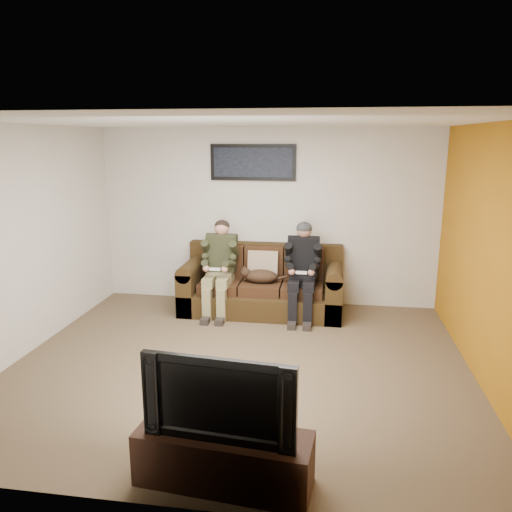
% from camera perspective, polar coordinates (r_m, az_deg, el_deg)
% --- Properties ---
extents(floor, '(5.00, 5.00, 0.00)m').
position_cam_1_polar(floor, '(5.67, -1.79, -12.19)').
color(floor, brown).
rests_on(floor, ground).
extents(ceiling, '(5.00, 5.00, 0.00)m').
position_cam_1_polar(ceiling, '(5.12, -2.00, 15.08)').
color(ceiling, silver).
rests_on(ceiling, ground).
extents(wall_back, '(5.00, 0.00, 5.00)m').
position_cam_1_polar(wall_back, '(7.43, 1.29, 4.47)').
color(wall_back, beige).
rests_on(wall_back, ground).
extents(wall_front, '(5.00, 0.00, 5.00)m').
position_cam_1_polar(wall_front, '(3.15, -9.46, -8.12)').
color(wall_front, beige).
rests_on(wall_front, ground).
extents(wall_left, '(0.00, 4.50, 4.50)m').
position_cam_1_polar(wall_left, '(6.20, -25.24, 1.42)').
color(wall_left, beige).
rests_on(wall_left, ground).
extents(wall_right, '(0.00, 4.50, 4.50)m').
position_cam_1_polar(wall_right, '(5.39, 25.25, -0.21)').
color(wall_right, beige).
rests_on(wall_right, ground).
extents(accent_wall_right, '(0.00, 4.50, 4.50)m').
position_cam_1_polar(accent_wall_right, '(5.39, 25.15, -0.21)').
color(accent_wall_right, '#A76710').
rests_on(accent_wall_right, ground).
extents(sofa, '(2.27, 0.98, 0.93)m').
position_cam_1_polar(sofa, '(7.24, 0.76, -3.48)').
color(sofa, '#33230F').
rests_on(sofa, ground).
extents(throw_pillow, '(0.43, 0.21, 0.43)m').
position_cam_1_polar(throw_pillow, '(7.19, 0.81, -1.03)').
color(throw_pillow, tan).
rests_on(throw_pillow, sofa).
extents(throw_blanket, '(0.46, 0.23, 0.08)m').
position_cam_1_polar(throw_blanket, '(7.49, -4.15, 1.61)').
color(throw_blanket, tan).
rests_on(throw_blanket, sofa).
extents(person_left, '(0.51, 0.87, 1.31)m').
position_cam_1_polar(person_left, '(7.05, -4.16, -0.68)').
color(person_left, '#8A7F56').
rests_on(person_left, sofa).
extents(person_right, '(0.51, 0.86, 1.32)m').
position_cam_1_polar(person_right, '(6.89, 5.37, -1.00)').
color(person_right, black).
rests_on(person_right, sofa).
extents(cat, '(0.66, 0.26, 0.24)m').
position_cam_1_polar(cat, '(7.02, 0.44, -2.28)').
color(cat, '#412A19').
rests_on(cat, sofa).
extents(framed_poster, '(1.25, 0.05, 0.52)m').
position_cam_1_polar(framed_poster, '(7.35, -0.35, 10.65)').
color(framed_poster, black).
rests_on(framed_poster, wall_back).
extents(tv_stand, '(1.30, 0.53, 0.40)m').
position_cam_1_polar(tv_stand, '(3.88, -3.70, -22.07)').
color(tv_stand, black).
rests_on(tv_stand, ground).
extents(television, '(1.09, 0.24, 0.63)m').
position_cam_1_polar(television, '(3.60, -3.82, -15.42)').
color(television, black).
rests_on(television, tv_stand).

